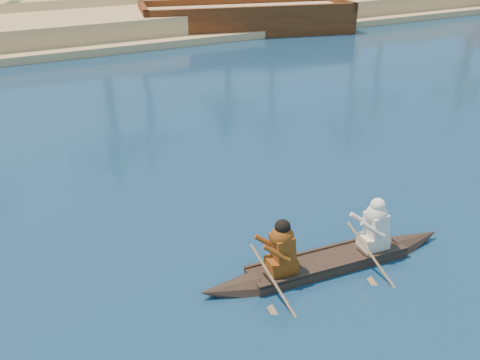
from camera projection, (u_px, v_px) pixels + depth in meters
canoe at (329, 254)px, 9.67m from camera, size 5.03×1.10×1.38m
barge_mid at (246, 20)px, 29.62m from camera, size 12.09×6.52×1.92m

